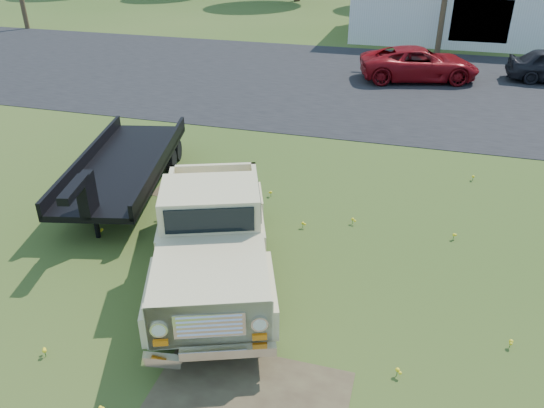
# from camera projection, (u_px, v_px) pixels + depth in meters

# --- Properties ---
(ground) EXTENTS (140.00, 140.00, 0.00)m
(ground) POSITION_uv_depth(u_px,v_px,m) (224.00, 272.00, 10.93)
(ground) COLOR #304C18
(ground) RESTS_ON ground
(asphalt_lot) EXTENTS (90.00, 14.00, 0.02)m
(asphalt_lot) POSITION_uv_depth(u_px,v_px,m) (342.00, 82.00, 23.60)
(asphalt_lot) COLOR black
(asphalt_lot) RESTS_ON ground
(dirt_patch_a) EXTENTS (3.00, 2.00, 0.01)m
(dirt_patch_a) POSITION_uv_depth(u_px,v_px,m) (247.00, 401.00, 8.03)
(dirt_patch_a) COLOR #453524
(dirt_patch_a) RESTS_ON ground
(dirt_patch_b) EXTENTS (2.20, 1.60, 0.01)m
(dirt_patch_b) POSITION_uv_depth(u_px,v_px,m) (200.00, 187.00, 14.37)
(dirt_patch_b) COLOR #453524
(dirt_patch_b) RESTS_ON ground
(commercial_building) EXTENTS (14.20, 8.20, 4.15)m
(commercial_building) POSITION_uv_depth(u_px,v_px,m) (478.00, 1.00, 31.29)
(commercial_building) COLOR silver
(commercial_building) RESTS_ON ground
(vintage_pickup_truck) EXTENTS (4.06, 6.06, 2.05)m
(vintage_pickup_truck) POSITION_uv_depth(u_px,v_px,m) (212.00, 234.00, 10.30)
(vintage_pickup_truck) COLOR beige
(vintage_pickup_truck) RESTS_ON ground
(flatbed_trailer) EXTENTS (3.46, 6.57, 1.71)m
(flatbed_trailer) POSITION_uv_depth(u_px,v_px,m) (124.00, 161.00, 13.81)
(flatbed_trailer) COLOR black
(flatbed_trailer) RESTS_ON ground
(red_pickup) EXTENTS (5.58, 3.59, 1.43)m
(red_pickup) POSITION_uv_depth(u_px,v_px,m) (419.00, 64.00, 23.48)
(red_pickup) COLOR maroon
(red_pickup) RESTS_ON ground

